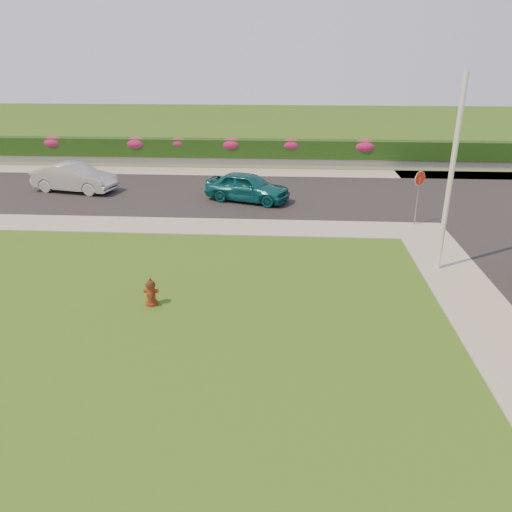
# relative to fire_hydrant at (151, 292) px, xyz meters

# --- Properties ---
(ground) EXTENTS (120.00, 120.00, 0.00)m
(ground) POSITION_rel_fire_hydrant_xyz_m (2.17, -2.14, -0.38)
(ground) COLOR black
(ground) RESTS_ON ground
(street_far) EXTENTS (26.00, 8.00, 0.04)m
(street_far) POSITION_rel_fire_hydrant_xyz_m (-2.83, 11.86, -0.36)
(street_far) COLOR black
(street_far) RESTS_ON ground
(sidewalk_far) EXTENTS (24.00, 2.00, 0.04)m
(sidewalk_far) POSITION_rel_fire_hydrant_xyz_m (-3.83, 6.86, -0.36)
(sidewalk_far) COLOR gray
(sidewalk_far) RESTS_ON ground
(curb_corner) EXTENTS (2.00, 2.00, 0.04)m
(curb_corner) POSITION_rel_fire_hydrant_xyz_m (9.17, 6.86, -0.36)
(curb_corner) COLOR gray
(curb_corner) RESTS_ON ground
(sidewalk_beyond) EXTENTS (34.00, 2.00, 0.04)m
(sidewalk_beyond) POSITION_rel_fire_hydrant_xyz_m (1.17, 16.86, -0.36)
(sidewalk_beyond) COLOR gray
(sidewalk_beyond) RESTS_ON ground
(retaining_wall) EXTENTS (34.00, 0.40, 0.60)m
(retaining_wall) POSITION_rel_fire_hydrant_xyz_m (1.17, 18.36, -0.08)
(retaining_wall) COLOR gray
(retaining_wall) RESTS_ON ground
(hedge) EXTENTS (32.00, 0.90, 1.10)m
(hedge) POSITION_rel_fire_hydrant_xyz_m (1.17, 18.46, 0.77)
(hedge) COLOR black
(hedge) RESTS_ON retaining_wall
(fire_hydrant) EXTENTS (0.41, 0.39, 0.81)m
(fire_hydrant) POSITION_rel_fire_hydrant_xyz_m (0.00, 0.00, 0.00)
(fire_hydrant) COLOR #58160D
(fire_hydrant) RESTS_ON ground
(sedan_teal) EXTENTS (4.34, 2.83, 1.37)m
(sedan_teal) POSITION_rel_fire_hydrant_xyz_m (1.88, 10.68, 0.34)
(sedan_teal) COLOR #0B4F56
(sedan_teal) RESTS_ON street_far
(sedan_silver) EXTENTS (4.49, 2.34, 1.41)m
(sedan_silver) POSITION_rel_fire_hydrant_xyz_m (-7.05, 11.90, 0.36)
(sedan_silver) COLOR #ACAFB4
(sedan_silver) RESTS_ON street_far
(utility_pole) EXTENTS (0.16, 0.16, 6.16)m
(utility_pole) POSITION_rel_fire_hydrant_xyz_m (8.78, 3.07, 2.69)
(utility_pole) COLOR silver
(utility_pole) RESTS_ON ground
(stop_sign) EXTENTS (0.51, 0.38, 2.28)m
(stop_sign) POSITION_rel_fire_hydrant_xyz_m (9.06, 7.63, 1.29)
(stop_sign) COLOR slate
(stop_sign) RESTS_ON ground
(flower_clump_a) EXTENTS (1.46, 0.94, 0.73)m
(flower_clump_a) POSITION_rel_fire_hydrant_xyz_m (-10.94, 18.36, 1.02)
(flower_clump_a) COLOR #B31E61
(flower_clump_a) RESTS_ON hedge
(flower_clump_b) EXTENTS (1.49, 0.96, 0.75)m
(flower_clump_b) POSITION_rel_fire_hydrant_xyz_m (-5.66, 18.36, 1.02)
(flower_clump_b) COLOR #B31E61
(flower_clump_b) RESTS_ON hedge
(flower_clump_c) EXTENTS (1.25, 0.81, 0.63)m
(flower_clump_c) POSITION_rel_fire_hydrant_xyz_m (-3.00, 18.36, 1.07)
(flower_clump_c) COLOR #B31E61
(flower_clump_c) RESTS_ON hedge
(flower_clump_d) EXTENTS (1.47, 0.95, 0.74)m
(flower_clump_d) POSITION_rel_fire_hydrant_xyz_m (0.27, 18.36, 1.02)
(flower_clump_d) COLOR #B31E61
(flower_clump_d) RESTS_ON hedge
(flower_clump_e) EXTENTS (1.40, 0.90, 0.70)m
(flower_clump_e) POSITION_rel_fire_hydrant_xyz_m (3.92, 18.36, 1.04)
(flower_clump_e) COLOR #B31E61
(flower_clump_e) RESTS_ON hedge
(flower_clump_f) EXTENTS (1.57, 1.01, 0.78)m
(flower_clump_f) POSITION_rel_fire_hydrant_xyz_m (8.35, 18.36, 1.00)
(flower_clump_f) COLOR #B31E61
(flower_clump_f) RESTS_ON hedge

